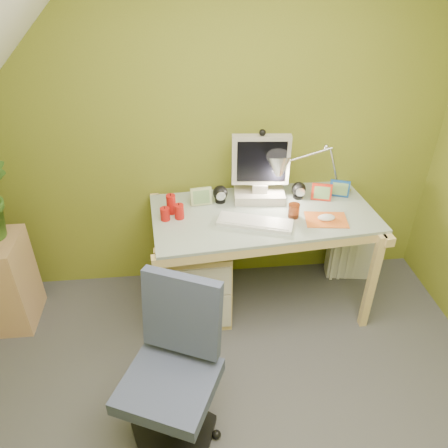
{
  "coord_description": "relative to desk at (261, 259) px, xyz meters",
  "views": [
    {
      "loc": [
        -0.22,
        -1.17,
        2.29
      ],
      "look_at": [
        0.0,
        1.0,
        0.85
      ],
      "focal_mm": 35.0,
      "sensor_mm": 36.0,
      "label": 1
    }
  ],
  "objects": [
    {
      "name": "wall_back",
      "position": [
        -0.28,
        0.37,
        0.81
      ],
      "size": [
        3.2,
        0.01,
        2.4
      ],
      "primitive_type": "cube",
      "color": "olive",
      "rests_on": "floor"
    },
    {
      "name": "desk",
      "position": [
        0.0,
        0.0,
        0.0
      ],
      "size": [
        1.51,
        0.85,
        0.78
      ],
      "primitive_type": null,
      "rotation": [
        0.0,
        0.0,
        0.09
      ],
      "color": "#D7B671",
      "rests_on": "floor"
    },
    {
      "name": "monitor",
      "position": [
        0.0,
        0.18,
        0.63
      ],
      "size": [
        0.37,
        0.23,
        0.48
      ],
      "primitive_type": null,
      "rotation": [
        0.0,
        0.0,
        -0.09
      ],
      "color": "#B5AEA3",
      "rests_on": "desk"
    },
    {
      "name": "speaker_left",
      "position": [
        -0.27,
        0.16,
        0.45
      ],
      "size": [
        0.12,
        0.12,
        0.12
      ],
      "primitive_type": null,
      "rotation": [
        0.0,
        0.0,
        0.18
      ],
      "color": "black",
      "rests_on": "desk"
    },
    {
      "name": "speaker_right",
      "position": [
        0.27,
        0.16,
        0.45
      ],
      "size": [
        0.11,
        0.11,
        0.12
      ],
      "primitive_type": null,
      "rotation": [
        0.0,
        0.0,
        -0.19
      ],
      "color": "black",
      "rests_on": "desk"
    },
    {
      "name": "keyboard",
      "position": [
        -0.08,
        -0.14,
        0.4
      ],
      "size": [
        0.49,
        0.29,
        0.02
      ],
      "primitive_type": "cube",
      "rotation": [
        0.0,
        0.0,
        -0.33
      ],
      "color": "silver",
      "rests_on": "desk"
    },
    {
      "name": "mousepad",
      "position": [
        0.38,
        -0.14,
        0.39
      ],
      "size": [
        0.28,
        0.22,
        0.01
      ],
      "primitive_type": "cube",
      "rotation": [
        0.0,
        0.0,
        -0.14
      ],
      "color": "orange",
      "rests_on": "desk"
    },
    {
      "name": "mouse",
      "position": [
        0.38,
        -0.14,
        0.41
      ],
      "size": [
        0.11,
        0.07,
        0.04
      ],
      "primitive_type": "ellipsoid",
      "rotation": [
        0.0,
        0.0,
        -0.01
      ],
      "color": "white",
      "rests_on": "mousepad"
    },
    {
      "name": "amber_tumbler",
      "position": [
        0.18,
        -0.08,
        0.43
      ],
      "size": [
        0.09,
        0.09,
        0.09
      ],
      "primitive_type": "cylinder",
      "rotation": [
        0.0,
        0.0,
        0.25
      ],
      "color": "maroon",
      "rests_on": "desk"
    },
    {
      "name": "candle_cluster",
      "position": [
        -0.6,
        0.01,
        0.45
      ],
      "size": [
        0.18,
        0.16,
        0.13
      ],
      "primitive_type": null,
      "rotation": [
        0.0,
        0.0,
        -0.04
      ],
      "color": "red",
      "rests_on": "desk"
    },
    {
      "name": "photo_frame_red",
      "position": [
        0.42,
        0.12,
        0.45
      ],
      "size": [
        0.14,
        0.06,
        0.12
      ],
      "primitive_type": "cube",
      "rotation": [
        0.0,
        0.0,
        -0.28
      ],
      "color": "red",
      "rests_on": "desk"
    },
    {
      "name": "photo_frame_blue",
      "position": [
        0.56,
        0.16,
        0.45
      ],
      "size": [
        0.13,
        0.06,
        0.11
      ],
      "primitive_type": "cube",
      "rotation": [
        0.0,
        0.0,
        -0.35
      ],
      "color": "#14448F",
      "rests_on": "desk"
    },
    {
      "name": "photo_frame_green",
      "position": [
        -0.4,
        0.14,
        0.45
      ],
      "size": [
        0.14,
        0.04,
        0.12
      ],
      "primitive_type": "cube",
      "rotation": [
        0.0,
        0.0,
        0.12
      ],
      "color": "#AFC185",
      "rests_on": "desk"
    },
    {
      "name": "desk_lamp",
      "position": [
        0.45,
        0.18,
        0.67
      ],
      "size": [
        0.54,
        0.27,
        0.56
      ],
      "primitive_type": null,
      "rotation": [
        0.0,
        0.0,
        0.1
      ],
      "color": "silver",
      "rests_on": "desk"
    },
    {
      "name": "side_ledge",
      "position": [
        -1.72,
        -0.01,
        -0.05
      ],
      "size": [
        0.25,
        0.39,
        0.67
      ],
      "primitive_type": "cube",
      "color": "tan",
      "rests_on": "floor"
    },
    {
      "name": "task_chair",
      "position": [
        -0.64,
        -1.03,
        0.06
      ],
      "size": [
        0.66,
        0.66,
        0.91
      ],
      "primitive_type": null,
      "rotation": [
        0.0,
        0.0,
        -0.43
      ],
      "color": "#38405C",
      "rests_on": "floor"
    },
    {
      "name": "radiator",
      "position": [
        0.77,
        0.23,
        -0.21
      ],
      "size": [
        0.37,
        0.19,
        0.35
      ],
      "primitive_type": "cube",
      "rotation": [
        0.0,
        0.0,
        -0.15
      ],
      "color": "silver",
      "rests_on": "floor"
    }
  ]
}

